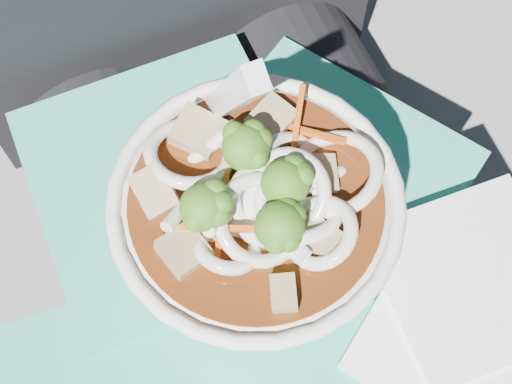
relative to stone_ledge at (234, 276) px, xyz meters
name	(u,v)px	position (x,y,z in m)	size (l,w,h in m)	color
stone_ledge	(234,276)	(0.00, 0.00, 0.00)	(1.00, 0.50, 0.48)	slate
lap	(297,321)	(0.00, -0.15, 0.31)	(0.31, 0.48, 0.14)	black
person_body	(250,209)	(0.00, -0.06, 0.33)	(0.34, 0.94, 1.02)	black
plastic_bag	(252,307)	(-0.04, -0.15, 0.39)	(0.39, 0.41, 0.01)	#2AAF96
napkins	(471,312)	(0.09, -0.21, 0.40)	(0.17, 0.18, 0.01)	white
udon_bowl	(257,222)	(-0.02, -0.12, 0.45)	(0.20, 0.20, 0.21)	white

